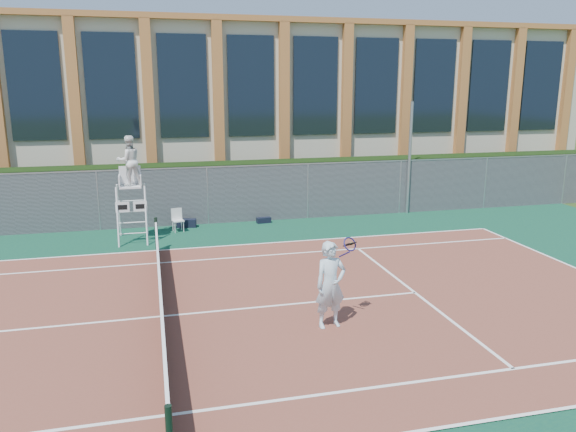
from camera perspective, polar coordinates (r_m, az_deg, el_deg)
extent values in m
plane|color=#233814|center=(13.53, -12.72, -10.04)|extent=(120.00, 120.00, 0.00)
cube|color=#0D3D2E|center=(14.46, -12.82, -8.48)|extent=(36.00, 20.00, 0.01)
cube|color=brown|center=(13.52, -12.72, -9.96)|extent=(23.77, 10.97, 0.02)
cylinder|color=black|center=(18.67, -13.23, -1.80)|extent=(0.10, 0.10, 1.10)
cube|color=black|center=(13.36, -12.82, -8.22)|extent=(0.03, 11.00, 0.86)
cube|color=white|center=(13.20, -12.92, -6.38)|extent=(0.06, 11.20, 0.07)
cube|color=black|center=(22.85, -13.47, 2.31)|extent=(40.00, 1.40, 2.20)
cube|color=beige|center=(30.50, -13.94, 10.41)|extent=(44.00, 10.00, 8.00)
cube|color=#AD6832|center=(30.60, -14.39, 18.09)|extent=(45.00, 10.60, 0.25)
cylinder|color=#9EA0A5|center=(23.75, 12.24, 5.73)|extent=(0.12, 0.12, 4.62)
cylinder|color=white|center=(19.48, -16.93, -0.18)|extent=(0.06, 0.55, 2.00)
cylinder|color=white|center=(19.44, -14.22, -0.03)|extent=(0.06, 0.55, 2.00)
cylinder|color=white|center=(20.47, -16.79, 0.46)|extent=(0.06, 0.55, 2.00)
cylinder|color=white|center=(20.44, -14.22, 0.60)|extent=(0.06, 0.55, 2.00)
cube|color=white|center=(19.77, -15.71, 2.90)|extent=(0.72, 0.61, 0.06)
cube|color=white|center=(20.00, -15.75, 4.05)|extent=(0.72, 0.05, 0.61)
cube|color=white|center=(19.49, -16.47, 0.87)|extent=(0.45, 0.03, 0.35)
cube|color=white|center=(19.47, -14.79, 0.96)|extent=(0.45, 0.03, 0.35)
imported|color=white|center=(19.69, -15.86, 5.43)|extent=(0.98, 0.87, 1.69)
cube|color=silver|center=(20.91, -11.11, -0.47)|extent=(0.46, 0.46, 0.04)
cube|color=silver|center=(21.03, -11.26, 0.23)|extent=(0.39, 0.11, 0.42)
cylinder|color=silver|center=(20.78, -11.40, -1.18)|extent=(0.03, 0.03, 0.39)
cylinder|color=silver|center=(20.85, -10.56, -1.09)|extent=(0.03, 0.03, 0.39)
cylinder|color=silver|center=(21.08, -11.61, -0.98)|extent=(0.03, 0.03, 0.39)
cylinder|color=silver|center=(21.15, -10.77, -0.90)|extent=(0.03, 0.03, 0.39)
cube|color=black|center=(21.56, -10.27, -0.72)|extent=(0.75, 0.40, 0.31)
cube|color=black|center=(21.91, -2.49, -0.42)|extent=(0.57, 0.30, 0.22)
imported|color=silver|center=(12.37, 4.34, -6.98)|extent=(0.76, 0.56, 1.94)
torus|color=#1B1654|center=(12.52, 6.30, -2.86)|extent=(0.38, 0.30, 0.30)
sphere|color=#CCE533|center=(12.73, 6.44, -2.83)|extent=(0.07, 0.07, 0.07)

